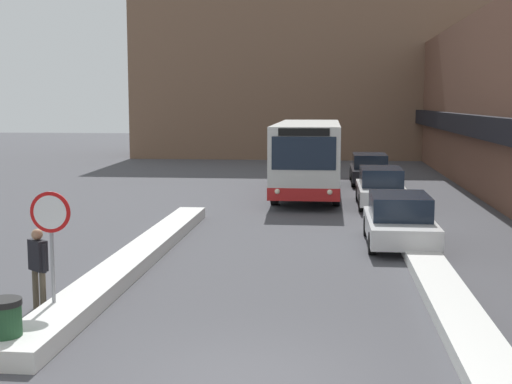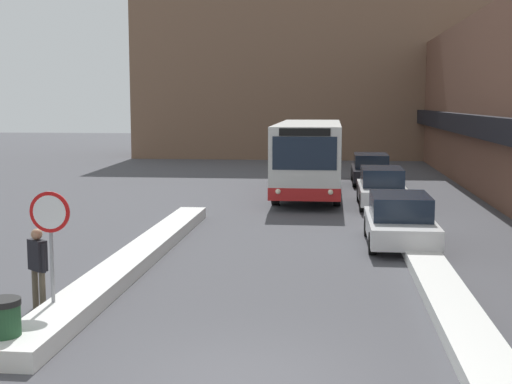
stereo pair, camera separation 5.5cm
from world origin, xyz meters
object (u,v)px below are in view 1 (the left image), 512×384
object	(u,v)px
parked_car_front	(399,220)
pedestrian	(38,262)
city_bus	(308,156)
stop_sign	(51,227)
trash_bin	(4,328)
parked_car_back	(370,169)
parked_car_middle	(381,187)

from	to	relation	value
parked_car_front	pedestrian	size ratio (longest dim) A/B	2.66
city_bus	stop_sign	distance (m)	19.14
stop_sign	pedestrian	world-z (taller)	stop_sign
parked_car_front	pedestrian	world-z (taller)	pedestrian
parked_car_front	trash_bin	bearing A→B (deg)	-126.15
parked_car_back	pedestrian	distance (m)	23.96
pedestrian	stop_sign	bearing A→B (deg)	-10.97
parked_car_middle	pedestrian	xyz separation A→B (m)	(-7.62, -14.80, 0.22)
parked_car_back	parked_car_middle	bearing A→B (deg)	-90.00
city_bus	parked_car_back	bearing A→B (deg)	57.87
pedestrian	city_bus	bearing A→B (deg)	113.82
parked_car_front	trash_bin	size ratio (longest dim) A/B	4.52
stop_sign	trash_bin	bearing A→B (deg)	-91.61
parked_car_middle	parked_car_back	xyz separation A→B (m)	(0.00, 7.92, -0.02)
city_bus	pedestrian	xyz separation A→B (m)	(-4.69, -18.06, -0.74)
parked_car_middle	pedestrian	bearing A→B (deg)	-117.23
parked_car_back	trash_bin	xyz separation A→B (m)	(-7.13, -25.26, -0.26)
parked_car_front	parked_car_middle	size ratio (longest dim) A/B	0.94
stop_sign	pedestrian	size ratio (longest dim) A/B	1.50
trash_bin	parked_car_front	bearing A→B (deg)	53.85
pedestrian	trash_bin	size ratio (longest dim) A/B	1.70
parked_car_front	trash_bin	distance (m)	12.09
city_bus	stop_sign	xyz separation A→B (m)	(-4.15, -18.69, 0.05)
parked_car_middle	trash_bin	xyz separation A→B (m)	(-7.13, -17.34, -0.28)
parked_car_front	parked_car_middle	world-z (taller)	parked_car_middle
pedestrian	parked_car_back	bearing A→B (deg)	109.84
parked_car_front	trash_bin	world-z (taller)	parked_car_front
parked_car_middle	city_bus	bearing A→B (deg)	131.97
parked_car_middle	trash_bin	size ratio (longest dim) A/B	4.82
parked_car_middle	pedestrian	world-z (taller)	pedestrian
parked_car_middle	pedestrian	distance (m)	16.65
stop_sign	parked_car_front	bearing A→B (deg)	47.96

